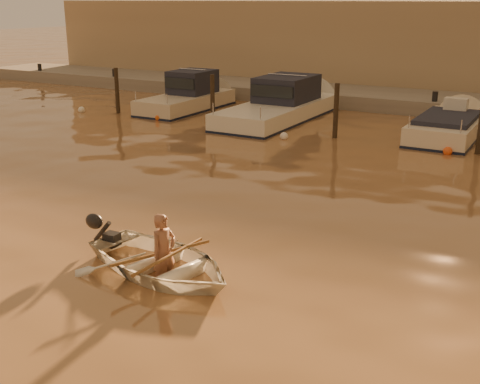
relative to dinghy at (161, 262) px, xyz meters
The scene contains 18 objects.
ground_plane 1.75m from the dinghy, 130.38° to the right, with size 160.00×160.00×0.00m, color brown.
dinghy is the anchor object (origin of this frame).
person 0.24m from the dinghy, 12.21° to the right, with size 0.54×0.36×1.48m, color #925F49.
outboard_motor 1.50m from the dinghy, 167.79° to the left, with size 0.90×0.40×0.70m, color black, non-canonical shape.
oar_port 0.32m from the dinghy, 12.21° to the right, with size 0.06×0.06×2.10m, color brown.
oar_starboard 0.20m from the dinghy, 12.21° to the right, with size 0.06×0.06×2.10m, color brown.
moored_boat_1 17.45m from the dinghy, 122.71° to the left, with size 2.08×6.24×1.75m, color beige, non-canonical shape.
moored_boat_2 15.41m from the dinghy, 107.73° to the left, with size 2.53×8.38×1.75m, color white, non-canonical shape.
moored_boat_3 14.85m from the dinghy, 81.19° to the left, with size 2.12×6.09×0.95m, color beige, non-canonical shape.
piling_0 17.07m from the dinghy, 132.98° to the left, with size 0.18×0.18×2.20m, color #2D2319.
piling_1 14.14m from the dinghy, 117.97° to the left, with size 0.18×0.18×2.20m, color #2D2319.
piling_2 12.57m from the dinghy, 96.06° to the left, with size 0.18×0.18×2.20m, color #2D2319.
fender_a 17.76m from the dinghy, 138.17° to the left, with size 0.30×0.30×0.30m, color white.
fender_b 15.08m from the dinghy, 126.95° to the left, with size 0.30×0.30×0.30m, color #D95A19.
fender_c 11.73m from the dinghy, 104.18° to the left, with size 0.30×0.30×0.30m, color white.
fender_d 12.28m from the dinghy, 76.76° to the left, with size 0.30×0.30×0.30m, color #EE541C.
quay 20.21m from the dinghy, 93.19° to the left, with size 52.00×4.00×1.00m, color gray.
waterfront_building 25.79m from the dinghy, 92.51° to the left, with size 46.00×7.00×4.80m, color #9E8466.
Camera 1 is at (7.43, -6.86, 4.87)m, focal length 45.00 mm.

